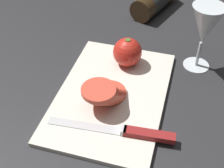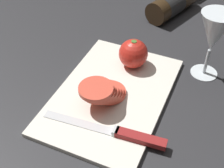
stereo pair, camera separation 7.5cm
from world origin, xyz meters
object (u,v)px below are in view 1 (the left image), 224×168
wine_glass (205,27)px  knife (137,133)px  whole_tomato (127,52)px  tomato_slice_stack_near (104,92)px

wine_glass → knife: wine_glass is taller
knife → wine_glass: bearing=-114.0°
whole_tomato → knife: size_ratio=0.28×
tomato_slice_stack_near → knife: bearing=-128.9°
whole_tomato → knife: 0.25m
wine_glass → knife: size_ratio=0.64×
wine_glass → whole_tomato: size_ratio=2.31×
wine_glass → whole_tomato: wine_glass is taller
knife → tomato_slice_stack_near: 0.13m
knife → tomato_slice_stack_near: size_ratio=2.12×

